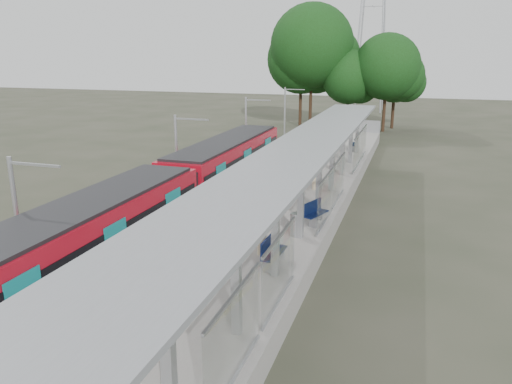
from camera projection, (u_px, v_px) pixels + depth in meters
trackbed at (214, 204)px, 29.19m from camera, size 3.00×70.00×0.24m
platform at (289, 205)px, 27.76m from camera, size 6.00×50.00×1.00m
tactile_strip at (246, 193)px, 28.38m from camera, size 0.60×50.00×0.02m
end_fence at (350, 126)px, 50.34m from camera, size 6.00×0.10×1.20m
train at (174, 195)px, 24.12m from camera, size 2.74×27.60×3.62m
canopy at (304, 155)px, 22.80m from camera, size 3.27×38.00×3.66m
tree_cluster at (335, 59)px, 57.12m from camera, size 17.88×10.71×14.25m
catenary_masts at (178, 159)px, 28.03m from camera, size 2.08×48.16×5.40m
bench_near at (272, 250)px, 18.54m from camera, size 0.58×1.70×1.15m
bench_mid at (314, 212)px, 23.18m from camera, size 1.00×1.63×1.07m
bench_far at (353, 143)px, 40.90m from camera, size 0.75×1.62×1.07m
info_pillar_near at (262, 238)px, 19.51m from camera, size 0.36×0.36×1.59m
info_pillar_far at (316, 175)px, 28.88m from camera, size 0.43×0.43×1.93m
litter_bin at (296, 225)px, 21.59m from camera, size 0.65×0.65×1.03m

